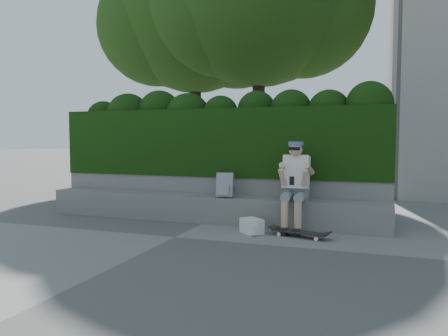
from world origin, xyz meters
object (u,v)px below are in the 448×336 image
at_px(person, 295,182).
at_px(skateboard, 299,232).
at_px(backpack_plaid, 225,185).
at_px(backpack_ground, 252,226).

bearing_deg(person, skateboard, -71.94).
xyz_separation_m(person, backpack_plaid, (-1.19, 0.08, -0.10)).
height_order(skateboard, backpack_ground, backpack_ground).
xyz_separation_m(skateboard, backpack_ground, (-0.73, 0.03, 0.04)).
height_order(person, backpack_ground, person).
xyz_separation_m(person, backpack_ground, (-0.57, -0.44, -0.64)).
relative_size(skateboard, backpack_plaid, 2.06).
bearing_deg(skateboard, backpack_ground, -170.38).
height_order(skateboard, backpack_plaid, backpack_plaid).
height_order(person, backpack_plaid, person).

